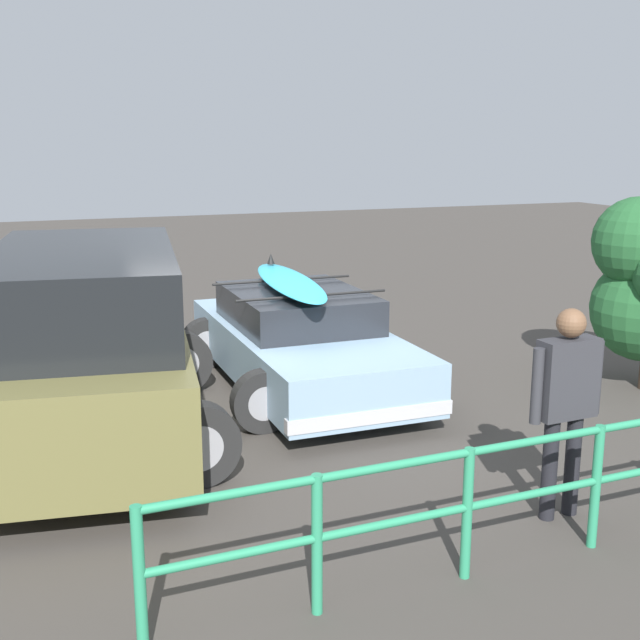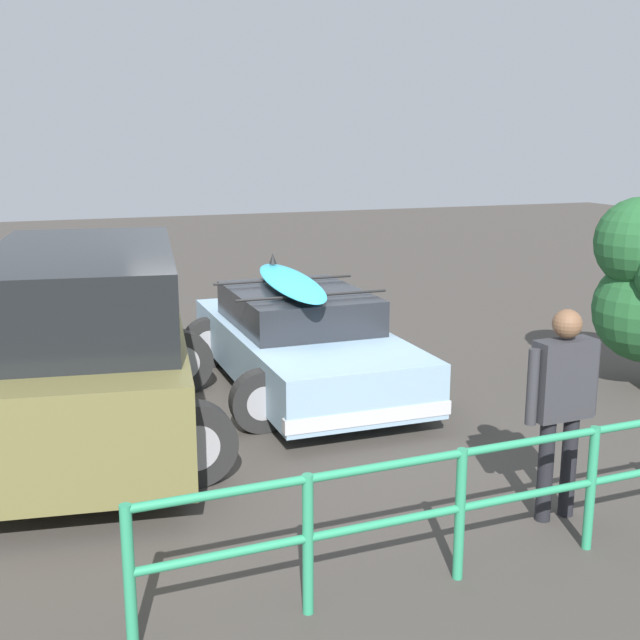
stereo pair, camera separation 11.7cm
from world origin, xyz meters
name	(u,v)px [view 2 (the right image)]	position (x,y,z in m)	size (l,w,h in m)	color
ground_plane	(258,402)	(0.00, 0.00, -0.01)	(44.00, 44.00, 0.02)	#423D38
sedan_car	(301,340)	(-0.65, -0.37, 0.57)	(2.38, 4.06, 1.43)	#8CADC6
suv_car	(87,343)	(1.84, 0.50, 0.97)	(2.95, 4.69, 1.89)	brown
person_bystander	(562,395)	(-1.40, 3.53, 1.00)	(0.65, 0.22, 1.67)	black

